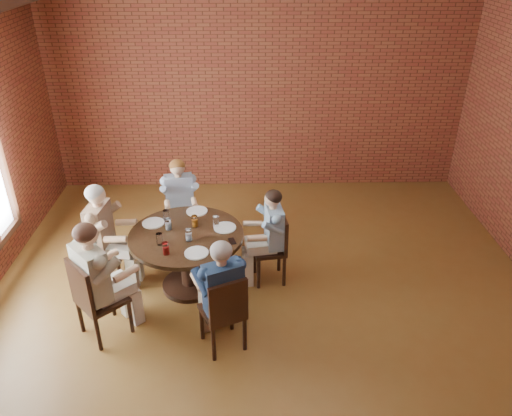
{
  "coord_description": "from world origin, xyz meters",
  "views": [
    {
      "loc": [
        -0.21,
        -4.15,
        3.76
      ],
      "look_at": [
        -0.1,
        1.0,
        0.9
      ],
      "focal_mm": 35.0,
      "sensor_mm": 36.0,
      "label": 1
    }
  ],
  "objects_px": {
    "chair_b": "(181,211)",
    "smartphone": "(232,241)",
    "diner_a": "(269,237)",
    "chair_a": "(275,246)",
    "diner_d": "(99,281)",
    "chair_d": "(93,297)",
    "chair_e": "(225,311)",
    "chair_c": "(101,247)",
    "diner_b": "(180,204)",
    "diner_c": "(106,236)",
    "diner_e": "(222,295)",
    "dining_table": "(187,250)"
  },
  "relations": [
    {
      "from": "diner_b",
      "to": "chair_e",
      "type": "bearing_deg",
      "value": -82.59
    },
    {
      "from": "chair_b",
      "to": "smartphone",
      "type": "height_order",
      "value": "chair_b"
    },
    {
      "from": "diner_a",
      "to": "smartphone",
      "type": "height_order",
      "value": "diner_a"
    },
    {
      "from": "diner_a",
      "to": "diner_d",
      "type": "distance_m",
      "value": 1.98
    },
    {
      "from": "chair_c",
      "to": "chair_d",
      "type": "distance_m",
      "value": 0.96
    },
    {
      "from": "chair_a",
      "to": "chair_d",
      "type": "xyz_separation_m",
      "value": [
        -1.9,
        -0.96,
        0.03
      ]
    },
    {
      "from": "diner_d",
      "to": "smartphone",
      "type": "height_order",
      "value": "diner_d"
    },
    {
      "from": "chair_a",
      "to": "chair_e",
      "type": "bearing_deg",
      "value": -33.28
    },
    {
      "from": "chair_a",
      "to": "diner_a",
      "type": "distance_m",
      "value": 0.15
    },
    {
      "from": "chair_d",
      "to": "chair_e",
      "type": "relative_size",
      "value": 1.05
    },
    {
      "from": "diner_b",
      "to": "diner_c",
      "type": "height_order",
      "value": "diner_c"
    },
    {
      "from": "chair_e",
      "to": "diner_d",
      "type": "bearing_deg",
      "value": -36.69
    },
    {
      "from": "chair_a",
      "to": "diner_a",
      "type": "relative_size",
      "value": 0.72
    },
    {
      "from": "dining_table",
      "to": "chair_d",
      "type": "bearing_deg",
      "value": -136.9
    },
    {
      "from": "dining_table",
      "to": "diner_d",
      "type": "height_order",
      "value": "diner_d"
    },
    {
      "from": "diner_a",
      "to": "diner_d",
      "type": "bearing_deg",
      "value": -71.2
    },
    {
      "from": "chair_b",
      "to": "diner_e",
      "type": "bearing_deg",
      "value": -83.07
    },
    {
      "from": "diner_a",
      "to": "diner_b",
      "type": "height_order",
      "value": "diner_b"
    },
    {
      "from": "chair_c",
      "to": "chair_e",
      "type": "distance_m",
      "value": 1.9
    },
    {
      "from": "diner_b",
      "to": "diner_d",
      "type": "bearing_deg",
      "value": -120.97
    },
    {
      "from": "chair_b",
      "to": "diner_b",
      "type": "height_order",
      "value": "diner_b"
    },
    {
      "from": "chair_d",
      "to": "smartphone",
      "type": "bearing_deg",
      "value": -108.41
    },
    {
      "from": "dining_table",
      "to": "diner_a",
      "type": "distance_m",
      "value": 0.97
    },
    {
      "from": "chair_b",
      "to": "chair_c",
      "type": "xyz_separation_m",
      "value": [
        -0.84,
        -0.89,
        0.02
      ]
    },
    {
      "from": "diner_b",
      "to": "chair_c",
      "type": "bearing_deg",
      "value": -147.03
    },
    {
      "from": "diner_b",
      "to": "chair_a",
      "type": "bearing_deg",
      "value": -44.33
    },
    {
      "from": "chair_d",
      "to": "smartphone",
      "type": "distance_m",
      "value": 1.56
    },
    {
      "from": "diner_c",
      "to": "diner_d",
      "type": "bearing_deg",
      "value": -163.46
    },
    {
      "from": "diner_c",
      "to": "diner_e",
      "type": "distance_m",
      "value": 1.77
    },
    {
      "from": "chair_c",
      "to": "chair_b",
      "type": "bearing_deg",
      "value": -36.31
    },
    {
      "from": "diner_a",
      "to": "smartphone",
      "type": "xyz_separation_m",
      "value": [
        -0.43,
        -0.31,
        0.15
      ]
    },
    {
      "from": "chair_c",
      "to": "chair_d",
      "type": "relative_size",
      "value": 0.97
    },
    {
      "from": "diner_a",
      "to": "chair_b",
      "type": "xyz_separation_m",
      "value": [
        -1.15,
        0.88,
        -0.12
      ]
    },
    {
      "from": "diner_b",
      "to": "smartphone",
      "type": "xyz_separation_m",
      "value": [
        0.71,
        -1.12,
        0.14
      ]
    },
    {
      "from": "chair_b",
      "to": "diner_e",
      "type": "relative_size",
      "value": 0.69
    },
    {
      "from": "diner_e",
      "to": "chair_d",
      "type": "bearing_deg",
      "value": -30.84
    },
    {
      "from": "diner_e",
      "to": "chair_c",
      "type": "bearing_deg",
      "value": -61.09
    },
    {
      "from": "dining_table",
      "to": "chair_a",
      "type": "xyz_separation_m",
      "value": [
        1.03,
        0.14,
        -0.05
      ]
    },
    {
      "from": "diner_b",
      "to": "diner_d",
      "type": "relative_size",
      "value": 0.91
    },
    {
      "from": "chair_c",
      "to": "diner_c",
      "type": "distance_m",
      "value": 0.17
    },
    {
      "from": "diner_c",
      "to": "smartphone",
      "type": "xyz_separation_m",
      "value": [
        1.48,
        -0.29,
        0.1
      ]
    },
    {
      "from": "diner_c",
      "to": "smartphone",
      "type": "relative_size",
      "value": 10.09
    },
    {
      "from": "dining_table",
      "to": "chair_b",
      "type": "distance_m",
      "value": 1.04
    },
    {
      "from": "diner_d",
      "to": "chair_e",
      "type": "bearing_deg",
      "value": -145.45
    },
    {
      "from": "chair_b",
      "to": "smartphone",
      "type": "distance_m",
      "value": 1.42
    },
    {
      "from": "diner_a",
      "to": "chair_e",
      "type": "relative_size",
      "value": 1.35
    },
    {
      "from": "chair_b",
      "to": "smartphone",
      "type": "bearing_deg",
      "value": -69.49
    },
    {
      "from": "diner_a",
      "to": "smartphone",
      "type": "bearing_deg",
      "value": -62.51
    },
    {
      "from": "chair_c",
      "to": "diner_d",
      "type": "relative_size",
      "value": 0.68
    },
    {
      "from": "dining_table",
      "to": "diner_c",
      "type": "xyz_separation_m",
      "value": [
        -0.95,
        0.12,
        0.12
      ]
    }
  ]
}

